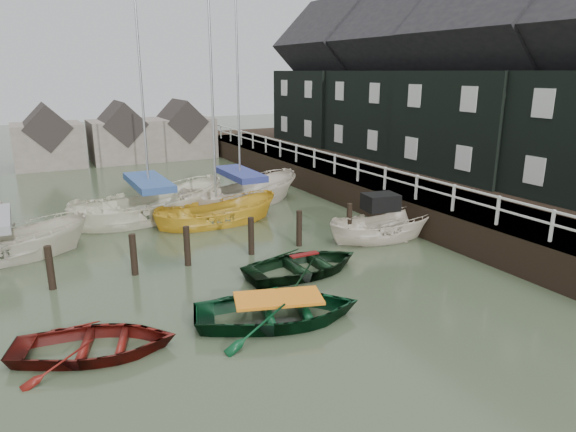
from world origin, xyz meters
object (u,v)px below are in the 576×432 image
rowboat_green (278,321)px  sailboat_b (151,217)px  motorboat (382,238)px  sailboat_c (217,223)px  rowboat_dkgreen (304,273)px  rowboat_red (96,354)px  sailboat_d (241,203)px

rowboat_green → sailboat_b: size_ratio=0.41×
rowboat_green → motorboat: (6.77, 4.25, 0.09)m
motorboat → sailboat_c: sailboat_c is taller
rowboat_dkgreen → sailboat_c: bearing=2.8°
sailboat_b → rowboat_dkgreen: bearing=-173.0°
rowboat_red → sailboat_b: 11.76m
rowboat_red → sailboat_d: 14.33m
rowboat_green → rowboat_dkgreen: size_ratio=1.08×
sailboat_d → rowboat_red: bearing=132.3°
motorboat → sailboat_d: bearing=28.0°
rowboat_red → sailboat_b: size_ratio=0.34×
rowboat_dkgreen → sailboat_d: (1.68, 9.42, 0.06)m
motorboat → sailboat_c: 7.26m
sailboat_d → sailboat_c: bearing=128.1°
rowboat_red → sailboat_c: bearing=-17.4°
rowboat_green → sailboat_d: (3.97, 12.06, 0.06)m
rowboat_red → sailboat_d: size_ratio=0.34×
rowboat_green → sailboat_c: sailboat_c is taller
rowboat_red → motorboat: (11.35, 3.68, 0.09)m
sailboat_c → sailboat_d: sailboat_d is taller
rowboat_green → sailboat_d: sailboat_d is taller
rowboat_green → rowboat_dkgreen: (2.30, 2.64, 0.00)m
rowboat_green → rowboat_dkgreen: rowboat_green is taller
rowboat_green → sailboat_b: bearing=20.5°
rowboat_green → sailboat_c: bearing=6.9°
sailboat_b → rowboat_red: bearing=149.3°
rowboat_red → sailboat_b: bearing=-1.7°
motorboat → sailboat_c: bearing=51.8°
rowboat_dkgreen → motorboat: size_ratio=0.87×
sailboat_b → sailboat_d: bearing=-95.8°
sailboat_b → sailboat_d: sailboat_d is taller
sailboat_c → sailboat_d: size_ratio=0.95×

